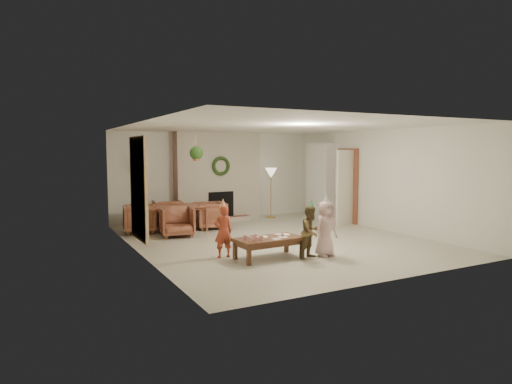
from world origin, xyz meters
TOP-DOWN VIEW (x-y plane):
  - floor at (0.00, 0.00)m, footprint 7.00×7.00m
  - ceiling at (0.00, 0.00)m, footprint 7.00×7.00m
  - wall_back at (0.00, 3.50)m, footprint 7.00×0.00m
  - wall_front at (0.00, -3.50)m, footprint 7.00×0.00m
  - wall_left at (-3.00, 0.00)m, footprint 0.00×7.00m
  - wall_right at (3.00, 0.00)m, footprint 0.00×7.00m
  - fireplace_mass at (0.00, 3.30)m, footprint 2.50×0.40m
  - fireplace_hearth at (0.00, 2.95)m, footprint 1.60×0.30m
  - fireplace_firebox at (0.00, 3.12)m, footprint 0.75×0.12m
  - fireplace_wreath at (0.00, 3.07)m, footprint 0.54×0.10m
  - floor_lamp_base at (1.57, 3.00)m, footprint 0.27×0.27m
  - floor_lamp_post at (1.57, 3.00)m, footprint 0.03×0.03m
  - floor_lamp_shade at (1.57, 3.00)m, footprint 0.35×0.35m
  - bookshelf_carcass at (2.84, 2.30)m, footprint 0.30×1.00m
  - bookshelf_shelf_a at (2.82, 2.30)m, footprint 0.30×0.92m
  - bookshelf_shelf_b at (2.82, 2.30)m, footprint 0.30×0.92m
  - bookshelf_shelf_c at (2.82, 2.30)m, footprint 0.30×0.92m
  - bookshelf_shelf_d at (2.82, 2.30)m, footprint 0.30×0.92m
  - books_row_lower at (2.80, 2.15)m, footprint 0.20×0.40m
  - books_row_mid at (2.80, 2.35)m, footprint 0.20×0.44m
  - books_row_upper at (2.80, 2.20)m, footprint 0.20×0.36m
  - door_frame at (2.96, 1.20)m, footprint 0.05×0.86m
  - door_leaf at (2.58, 0.82)m, footprint 0.77×0.32m
  - curtain_panel at (-2.96, 0.20)m, footprint 0.06×1.20m
  - dining_table at (-1.71, 2.19)m, footprint 1.89×1.23m
  - dining_chair_near at (-1.82, 1.42)m, footprint 0.83×0.85m
  - dining_chair_far at (-1.59, 2.95)m, footprint 0.83×0.85m
  - dining_chair_left at (-2.47, 2.30)m, footprint 0.85×0.83m
  - dining_chair_right at (-0.75, 2.04)m, footprint 0.85×0.83m
  - hanging_plant_cord at (-1.30, 1.50)m, footprint 0.01×0.01m
  - hanging_plant_pot at (-1.30, 1.50)m, footprint 0.16×0.16m
  - hanging_plant_foliage at (-1.30, 1.50)m, footprint 0.32×0.32m
  - coffee_table_top at (-0.98, -1.40)m, footprint 1.28×0.68m
  - coffee_table_apron at (-0.98, -1.40)m, footprint 1.18×0.58m
  - coffee_leg_fl at (-1.53, -1.68)m, footprint 0.07×0.07m
  - coffee_leg_fr at (-0.40, -1.62)m, footprint 0.07×0.07m
  - coffee_leg_bl at (-1.56, -1.17)m, footprint 0.07×0.07m
  - coffee_leg_br at (-0.43, -1.11)m, footprint 0.07×0.07m
  - cup_a at (-1.45, -1.56)m, footprint 0.07×0.07m
  - cup_b at (-1.46, -1.37)m, footprint 0.07×0.07m
  - cup_c at (-1.33, -1.61)m, footprint 0.07×0.07m
  - cup_d at (-1.34, -1.41)m, footprint 0.07×0.07m
  - cup_e at (-1.20, -1.52)m, footprint 0.07×0.07m
  - cup_f at (-1.21, -1.33)m, footprint 0.07×0.07m
  - plate_a at (-1.03, -1.28)m, footprint 0.18×0.18m
  - plate_b at (-0.74, -1.48)m, footprint 0.18×0.18m
  - plate_c at (-0.55, -1.28)m, footprint 0.18×0.18m
  - food_scoop at (-0.74, -1.48)m, footprint 0.07×0.07m
  - napkin_left at (-0.92, -1.57)m, footprint 0.15×0.15m
  - napkin_right at (-0.65, -1.21)m, footprint 0.15×0.15m
  - child_red at (-1.69, -0.95)m, footprint 0.37×0.26m
  - party_hat_red at (-1.69, -0.95)m, footprint 0.18×0.18m
  - child_plaid at (-0.28, -1.74)m, footprint 0.57×0.50m
  - party_hat_plaid at (-0.28, -1.74)m, footprint 0.12×0.12m
  - child_pink at (0.05, -1.73)m, footprint 0.56×0.42m
  - party_hat_pink at (0.05, -1.73)m, footprint 0.14×0.14m

SIDE VIEW (x-z plane):
  - floor at x=0.00m, z-range 0.00..0.00m
  - floor_lamp_base at x=1.57m, z-range 0.00..0.03m
  - fireplace_hearth at x=0.00m, z-range 0.00..0.12m
  - coffee_leg_fl at x=-1.53m, z-range 0.00..0.33m
  - coffee_leg_fr at x=-0.40m, z-range 0.00..0.33m
  - coffee_leg_bl at x=-1.56m, z-range 0.00..0.33m
  - coffee_leg_br at x=-0.43m, z-range 0.00..0.33m
  - coffee_table_apron at x=-0.98m, z-range 0.25..0.33m
  - dining_table at x=-1.71m, z-range 0.00..0.62m
  - dining_chair_near at x=-1.82m, z-range 0.00..0.68m
  - dining_chair_far at x=-1.59m, z-range 0.00..0.68m
  - dining_chair_left at x=-2.47m, z-range 0.00..0.68m
  - dining_chair_right at x=-0.75m, z-range 0.00..0.68m
  - coffee_table_top at x=-0.98m, z-range 0.33..0.38m
  - napkin_left at x=-0.92m, z-range 0.38..0.39m
  - napkin_right at x=-0.65m, z-range 0.38..0.39m
  - plate_a at x=-1.03m, z-range 0.38..0.39m
  - plate_b at x=-0.74m, z-range 0.38..0.39m
  - plate_c at x=-0.55m, z-range 0.38..0.39m
  - food_scoop at x=-0.74m, z-range 0.39..0.46m
  - cup_a at x=-1.45m, z-range 0.38..0.47m
  - cup_b at x=-1.46m, z-range 0.38..0.47m
  - cup_c at x=-1.33m, z-range 0.38..0.47m
  - cup_d at x=-1.34m, z-range 0.38..0.47m
  - cup_e at x=-1.20m, z-range 0.38..0.47m
  - cup_f at x=-1.21m, z-range 0.38..0.47m
  - fireplace_firebox at x=0.00m, z-range 0.07..0.82m
  - bookshelf_shelf_a at x=2.82m, z-range 0.43..0.47m
  - child_red at x=-1.69m, z-range 0.00..0.97m
  - child_plaid at x=-0.28m, z-range 0.00..0.97m
  - child_pink at x=0.05m, z-range 0.00..1.04m
  - books_row_lower at x=2.80m, z-range 0.47..0.71m
  - floor_lamp_post at x=1.57m, z-range 0.02..1.35m
  - bookshelf_shelf_b at x=2.82m, z-range 0.83..0.86m
  - books_row_mid at x=2.80m, z-range 0.87..1.11m
  - door_leaf at x=2.58m, z-range 0.00..2.00m
  - party_hat_red at x=-1.69m, z-range 0.92..1.10m
  - party_hat_plaid at x=-0.28m, z-range 0.93..1.09m
  - door_frame at x=2.96m, z-range 0.00..2.04m
  - party_hat_pink at x=0.05m, z-range 0.99..1.18m
  - bookshelf_carcass at x=2.84m, z-range 0.00..2.20m
  - wall_back at x=0.00m, z-range -2.25..4.75m
  - wall_front at x=0.00m, z-range -2.25..4.75m
  - wall_left at x=-3.00m, z-range -2.25..4.75m
  - wall_right at x=3.00m, z-range -2.25..4.75m
  - fireplace_mass at x=0.00m, z-range 0.00..2.50m
  - bookshelf_shelf_c at x=2.82m, z-range 1.24..1.26m
  - curtain_panel at x=-2.96m, z-range 0.25..2.25m
  - floor_lamp_shade at x=1.57m, z-range 1.18..1.47m
  - books_row_upper at x=2.80m, z-range 1.27..1.49m
  - fireplace_wreath at x=0.00m, z-range 1.28..1.82m
  - bookshelf_shelf_d at x=2.82m, z-range 1.64..1.66m
  - hanging_plant_pot at x=-1.30m, z-range 1.74..1.86m
  - hanging_plant_foliage at x=-1.30m, z-range 1.76..2.08m
  - hanging_plant_cord at x=-1.30m, z-range 1.80..2.50m
  - ceiling at x=0.00m, z-range 2.50..2.50m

